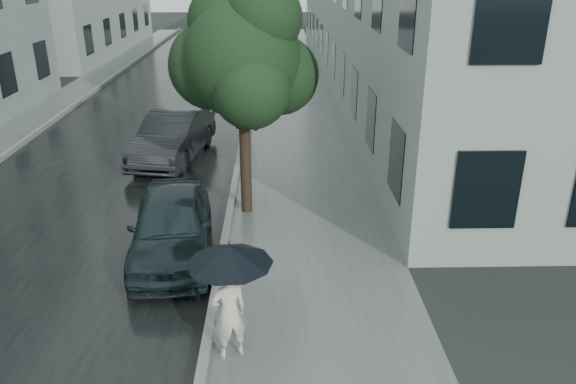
{
  "coord_description": "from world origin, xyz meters",
  "views": [
    {
      "loc": [
        -0.51,
        -7.81,
        5.43
      ],
      "look_at": [
        -0.27,
        2.21,
        1.3
      ],
      "focal_mm": 35.0,
      "sensor_mm": 36.0,
      "label": 1
    }
  ],
  "objects_px": {
    "pedestrian": "(229,313)",
    "car_near": "(171,225)",
    "car_far": "(173,136)",
    "street_tree": "(243,57)",
    "lamp_post": "(243,37)"
  },
  "relations": [
    {
      "from": "street_tree",
      "to": "lamp_post",
      "type": "xyz_separation_m",
      "value": [
        -0.41,
        8.27,
        -0.59
      ]
    },
    {
      "from": "pedestrian",
      "to": "car_near",
      "type": "height_order",
      "value": "pedestrian"
    },
    {
      "from": "street_tree",
      "to": "lamp_post",
      "type": "distance_m",
      "value": 8.3
    },
    {
      "from": "street_tree",
      "to": "car_far",
      "type": "xyz_separation_m",
      "value": [
        -2.31,
        3.73,
        -2.85
      ]
    },
    {
      "from": "lamp_post",
      "to": "car_near",
      "type": "bearing_deg",
      "value": -91.79
    },
    {
      "from": "car_near",
      "to": "street_tree",
      "type": "bearing_deg",
      "value": 51.79
    },
    {
      "from": "car_far",
      "to": "lamp_post",
      "type": "bearing_deg",
      "value": 76.55
    },
    {
      "from": "pedestrian",
      "to": "car_far",
      "type": "distance_m",
      "value": 9.34
    },
    {
      "from": "car_far",
      "to": "pedestrian",
      "type": "bearing_deg",
      "value": -66.53
    },
    {
      "from": "pedestrian",
      "to": "street_tree",
      "type": "relative_size",
      "value": 0.29
    },
    {
      "from": "street_tree",
      "to": "lamp_post",
      "type": "height_order",
      "value": "lamp_post"
    },
    {
      "from": "street_tree",
      "to": "car_near",
      "type": "bearing_deg",
      "value": -122.05
    },
    {
      "from": "street_tree",
      "to": "car_near",
      "type": "distance_m",
      "value": 3.87
    },
    {
      "from": "pedestrian",
      "to": "street_tree",
      "type": "height_order",
      "value": "street_tree"
    },
    {
      "from": "car_near",
      "to": "car_far",
      "type": "bearing_deg",
      "value": 92.88
    }
  ]
}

